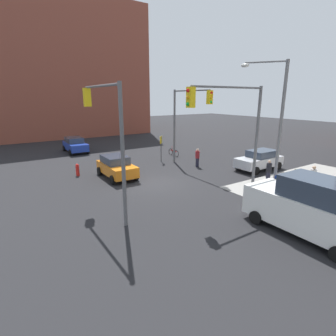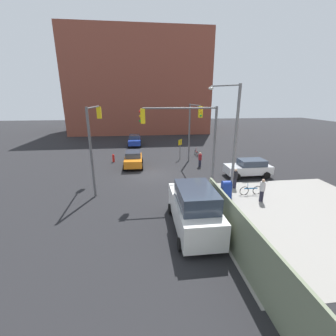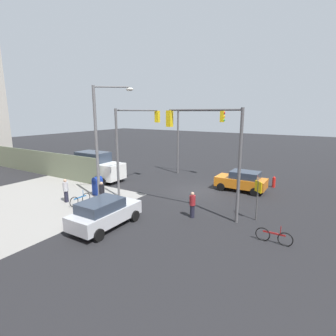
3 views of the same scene
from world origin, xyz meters
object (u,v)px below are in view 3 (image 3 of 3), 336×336
object	(u,v)px
van_white_delivery	(96,166)
coupe_orange	(242,181)
sedan_silver	(104,213)
pedestrian_waiting	(102,193)
mailbox_blue	(98,185)
pedestrian_crossing	(192,204)
bicycle_at_crosswalk	(274,237)
fire_hydrant	(274,182)
traffic_signal_nw_corner	(209,141)
bicycle_leaning_on_fence	(80,200)
traffic_signal_ne_corner	(135,133)
traffic_signal_se_corner	(195,129)
street_lamp_corner	(101,135)
pedestrian_walking_north	(66,190)

from	to	relation	value
van_white_delivery	coupe_orange	bearing A→B (deg)	-163.90
van_white_delivery	sedan_silver	bearing A→B (deg)	138.86
sedan_silver	pedestrian_waiting	world-z (taller)	pedestrian_waiting
mailbox_blue	sedan_silver	distance (m)	6.14
mailbox_blue	sedan_silver	xyz separation A→B (m)	(-4.69, 3.96, 0.08)
coupe_orange	pedestrian_crossing	size ratio (longest dim) A/B	2.45
bicycle_at_crosswalk	mailbox_blue	bearing A→B (deg)	-4.40
mailbox_blue	fire_hydrant	xyz separation A→B (m)	(-11.20, -9.20, -0.28)
mailbox_blue	van_white_delivery	xyz separation A→B (m)	(3.51, -3.20, 0.52)
traffic_signal_nw_corner	bicycle_leaning_on_fence	world-z (taller)	traffic_signal_nw_corner
traffic_signal_ne_corner	sedan_silver	bearing A→B (deg)	114.31
mailbox_blue	traffic_signal_nw_corner	bearing A→B (deg)	-176.77
traffic_signal_se_corner	street_lamp_corner	xyz separation A→B (m)	(2.27, 10.08, 0.10)
traffic_signal_nw_corner	pedestrian_walking_north	size ratio (longest dim) A/B	3.84
pedestrian_waiting	coupe_orange	bearing A→B (deg)	31.50
street_lamp_corner	pedestrian_crossing	size ratio (longest dim) A/B	5.00
traffic_signal_nw_corner	mailbox_blue	xyz separation A→B (m)	(8.86, 0.50, -3.83)
traffic_signal_se_corner	bicycle_leaning_on_fence	xyz separation A→B (m)	(2.97, 11.70, -4.25)
street_lamp_corner	pedestrian_waiting	size ratio (longest dim) A/B	4.84
street_lamp_corner	traffic_signal_ne_corner	bearing A→B (deg)	-97.10
mailbox_blue	pedestrian_waiting	bearing A→B (deg)	143.13
traffic_signal_nw_corner	pedestrian_crossing	size ratio (longest dim) A/B	4.06
sedan_silver	bicycle_at_crosswalk	distance (m)	8.84
sedan_silver	pedestrian_crossing	bearing A→B (deg)	-132.99
traffic_signal_ne_corner	pedestrian_crossing	xyz separation A→B (m)	(-6.50, 2.85, -3.81)
traffic_signal_se_corner	fire_hydrant	distance (m)	8.67
pedestrian_walking_north	street_lamp_corner	bearing A→B (deg)	10.23
traffic_signal_se_corner	street_lamp_corner	distance (m)	10.33
traffic_signal_nw_corner	pedestrian_walking_north	bearing A→B (deg)	17.05
traffic_signal_se_corner	pedestrian_crossing	bearing A→B (deg)	115.53
van_white_delivery	pedestrian_waiting	size ratio (longest dim) A/B	3.27
bicycle_leaning_on_fence	bicycle_at_crosswalk	xyz separation A→B (m)	(-12.40, -1.20, 0.00)
traffic_signal_ne_corner	bicycle_leaning_on_fence	world-z (taller)	traffic_signal_ne_corner
pedestrian_crossing	pedestrian_walking_north	world-z (taller)	pedestrian_walking_north
traffic_signal_se_corner	sedan_silver	size ratio (longest dim) A/B	1.56
fire_hydrant	pedestrian_waiting	xyz separation A→B (m)	(9.20, 10.70, 0.37)
traffic_signal_nw_corner	pedestrian_crossing	world-z (taller)	traffic_signal_nw_corner
mailbox_blue	bicycle_at_crosswalk	world-z (taller)	mailbox_blue
pedestrian_crossing	street_lamp_corner	bearing A→B (deg)	-107.49
traffic_signal_nw_corner	coupe_orange	xyz separation A→B (m)	(-0.28, -6.35, -3.75)
traffic_signal_ne_corner	bicycle_at_crosswalk	world-z (taller)	traffic_signal_ne_corner
sedan_silver	van_white_delivery	world-z (taller)	van_white_delivery
street_lamp_corner	pedestrian_waiting	world-z (taller)	street_lamp_corner
fire_hydrant	van_white_delivery	xyz separation A→B (m)	(14.71, 6.00, 0.79)
traffic_signal_se_corner	coupe_orange	bearing A→B (deg)	154.61
coupe_orange	bicycle_leaning_on_fence	world-z (taller)	coupe_orange
mailbox_blue	pedestrian_walking_north	size ratio (longest dim) A/B	0.85
street_lamp_corner	bicycle_leaning_on_fence	distance (m)	4.70
fire_hydrant	sedan_silver	distance (m)	14.69
coupe_orange	sedan_silver	world-z (taller)	same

